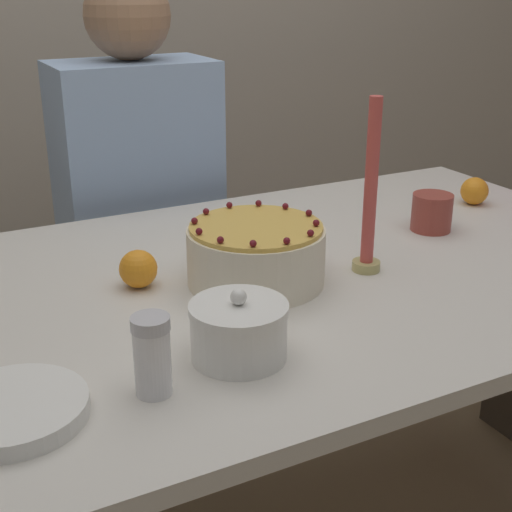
# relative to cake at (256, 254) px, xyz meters

# --- Properties ---
(dining_table) EXTENTS (1.54, 0.94, 0.73)m
(dining_table) POSITION_rel_cake_xyz_m (0.09, 0.02, -0.16)
(dining_table) COLOR beige
(dining_table) RESTS_ON ground_plane
(cake) EXTENTS (0.25, 0.25, 0.12)m
(cake) POSITION_rel_cake_xyz_m (0.00, 0.00, 0.00)
(cake) COLOR #EFE5CC
(cake) RESTS_ON dining_table
(sugar_bowl) EXTENTS (0.14, 0.14, 0.11)m
(sugar_bowl) POSITION_rel_cake_xyz_m (-0.15, -0.23, -0.01)
(sugar_bowl) COLOR white
(sugar_bowl) RESTS_ON dining_table
(sugar_shaker) EXTENTS (0.05, 0.05, 0.11)m
(sugar_shaker) POSITION_rel_cake_xyz_m (-0.29, -0.26, 0.00)
(sugar_shaker) COLOR white
(sugar_shaker) RESTS_ON dining_table
(plate_stack) EXTENTS (0.19, 0.19, 0.02)m
(plate_stack) POSITION_rel_cake_xyz_m (-0.47, -0.24, -0.04)
(plate_stack) COLOR white
(plate_stack) RESTS_ON dining_table
(candle) EXTENTS (0.05, 0.05, 0.33)m
(candle) POSITION_rel_cake_xyz_m (0.21, -0.05, 0.08)
(candle) COLOR tan
(candle) RESTS_ON dining_table
(cup) EXTENTS (0.09, 0.09, 0.08)m
(cup) POSITION_rel_cake_xyz_m (0.47, 0.07, -0.01)
(cup) COLOR #993D33
(cup) RESTS_ON dining_table
(orange_fruit_0) EXTENTS (0.07, 0.07, 0.07)m
(orange_fruit_0) POSITION_rel_cake_xyz_m (0.69, 0.17, -0.02)
(orange_fruit_0) COLOR orange
(orange_fruit_0) RESTS_ON dining_table
(orange_fruit_1) EXTENTS (0.07, 0.07, 0.07)m
(orange_fruit_1) POSITION_rel_cake_xyz_m (-0.19, 0.08, -0.02)
(orange_fruit_1) COLOR orange
(orange_fruit_1) RESTS_ON dining_table
(person_man_blue_shirt) EXTENTS (0.40, 0.34, 1.26)m
(person_man_blue_shirt) POSITION_rel_cake_xyz_m (0.01, 0.69, -0.23)
(person_man_blue_shirt) COLOR #595960
(person_man_blue_shirt) RESTS_ON ground_plane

